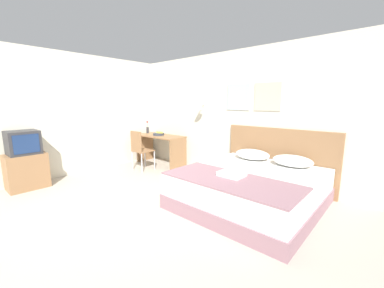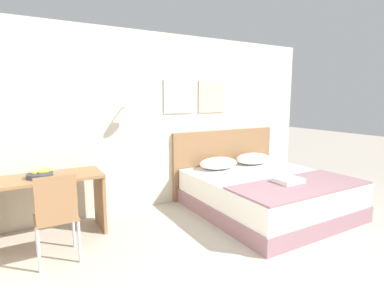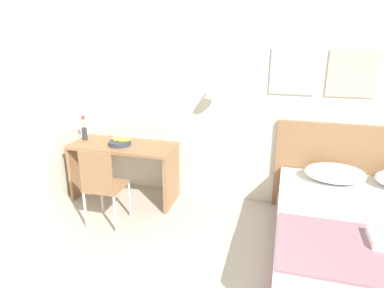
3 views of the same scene
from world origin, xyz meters
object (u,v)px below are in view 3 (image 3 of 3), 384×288
headboard (364,172)px  fruit_bowl (120,142)px  desk (124,160)px  desk_chair (101,182)px  pillow_left (335,173)px  flower_vase (84,131)px  bed (381,244)px

headboard → fruit_bowl: (-2.96, -0.40, 0.24)m
desk → desk_chair: (0.07, -0.70, 0.01)m
pillow_left → desk_chair: bearing=-163.1°
pillow_left → fruit_bowl: 2.60m
desk_chair → flower_vase: bearing=131.0°
pillow_left → desk: bearing=-178.7°
headboard → pillow_left: bearing=-139.6°
fruit_bowl → headboard: bearing=7.8°
bed → fruit_bowl: size_ratio=7.04×
pillow_left → desk: 2.57m
headboard → bed: bearing=-90.0°
bed → flower_vase: flower_vase is taller
pillow_left → flower_vase: bearing=-179.7°
bed → flower_vase: size_ratio=6.12×
bed → flower_vase: 3.64m
headboard → desk_chair: size_ratio=2.19×
headboard → desk_chair: bearing=-159.5°
desk → desk_chair: desk_chair is taller
headboard → flower_vase: (-3.51, -0.33, 0.33)m
headboard → fruit_bowl: bearing=-172.2°
bed → headboard: size_ratio=1.00×
desk_chair → fruit_bowl: size_ratio=3.22×
bed → fruit_bowl: fruit_bowl is taller
desk → fruit_bowl: fruit_bowl is taller
desk → desk_chair: 0.70m
pillow_left → desk_chair: desk_chair is taller
bed → fruit_bowl: bearing=167.5°
flower_vase → bed: bearing=-11.7°
flower_vase → fruit_bowl: bearing=-7.6°
headboard → fruit_bowl: size_ratio=7.06×
flower_vase → headboard: bearing=5.4°
desk_chair → fruit_bowl: bearing=97.9°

